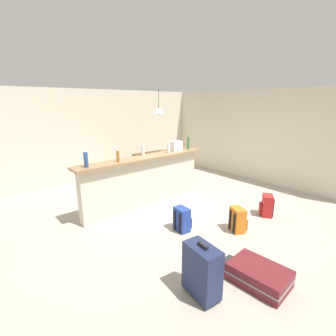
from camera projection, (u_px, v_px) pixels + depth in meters
name	position (u px, v px, depth m)	size (l,w,h in m)	color
ground_plane	(177.00, 209.00, 5.16)	(13.00, 13.00, 0.05)	#ADA393
wall_back	(106.00, 135.00, 7.06)	(6.60, 0.10, 2.50)	beige
wall_right	(249.00, 135.00, 6.97)	(0.10, 6.00, 2.50)	beige
partition_half_wall	(145.00, 183.00, 5.17)	(2.80, 0.20, 1.03)	beige
bar_countertop	(144.00, 158.00, 5.03)	(2.96, 0.40, 0.05)	#93704C
bottle_blue	(86.00, 160.00, 4.18)	(0.07, 0.07, 0.26)	#284C89
bottle_amber	(118.00, 156.00, 4.57)	(0.06, 0.06, 0.21)	#9E661E
bottle_white	(143.00, 150.00, 5.09)	(0.07, 0.07, 0.24)	silver
bottle_clear	(169.00, 148.00, 5.38)	(0.07, 0.07, 0.22)	silver
bottle_green	(188.00, 143.00, 5.79)	(0.06, 0.06, 0.29)	#2D6B38
grocery_bag	(176.00, 146.00, 5.63)	(0.26, 0.18, 0.22)	silver
dining_table	(156.00, 157.00, 6.99)	(1.10, 0.80, 0.74)	#4C331E
dining_chair_near_partition	(168.00, 165.00, 6.64)	(0.41, 0.41, 0.93)	#9E754C
pendant_lamp	(159.00, 111.00, 6.69)	(0.34, 0.34, 0.68)	black
suitcase_flat_maroon	(259.00, 275.00, 3.01)	(0.53, 0.84, 0.22)	maroon
backpack_blue	(182.00, 220.00, 4.23)	(0.27, 0.30, 0.42)	#233D93
backpack_red	(267.00, 206.00, 4.79)	(0.34, 0.33, 0.42)	red
suitcase_upright_navy	(202.00, 270.00, 2.76)	(0.30, 0.47, 0.67)	#1E284C
backpack_orange	(238.00, 220.00, 4.21)	(0.32, 0.33, 0.42)	orange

